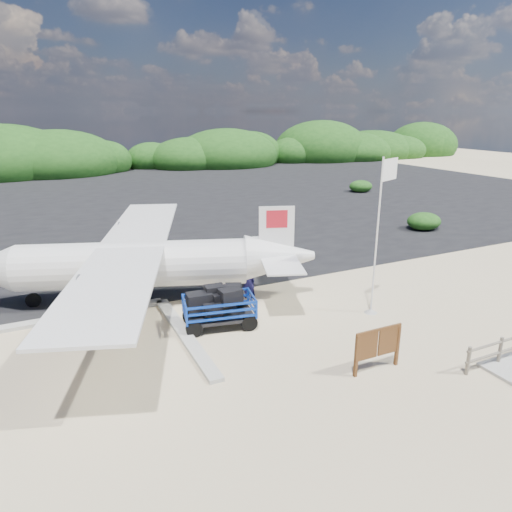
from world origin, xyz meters
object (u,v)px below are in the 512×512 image
at_px(flagpole, 371,313).
at_px(crew_b, 247,280).
at_px(baggage_cart, 220,327).
at_px(signboard, 376,370).
at_px(aircraft_large, 325,210).
at_px(crew_a, 248,282).

distance_m(flagpole, crew_b, 5.64).
bearing_deg(baggage_cart, signboard, -45.31).
height_order(signboard, crew_b, crew_b).
height_order(flagpole, signboard, flagpole).
xyz_separation_m(flagpole, aircraft_large, (10.23, 18.77, 0.00)).
relative_size(baggage_cart, aircraft_large, 0.17).
relative_size(flagpole, aircraft_large, 0.36).
relative_size(baggage_cart, crew_b, 1.92).
bearing_deg(signboard, baggage_cart, 124.06).
bearing_deg(aircraft_large, baggage_cart, 65.49).
bearing_deg(flagpole, aircraft_large, 61.40).
relative_size(flagpole, crew_a, 4.24).
height_order(crew_a, crew_b, crew_b).
height_order(crew_b, aircraft_large, aircraft_large).
bearing_deg(crew_a, crew_b, -85.17).
distance_m(signboard, crew_b, 7.75).
bearing_deg(aircraft_large, crew_b, 65.53).
xyz_separation_m(flagpole, signboard, (-2.78, -3.70, 0.00)).
height_order(baggage_cart, crew_a, crew_a).
height_order(baggage_cart, crew_b, crew_b).
xyz_separation_m(crew_a, aircraft_large, (14.25, 15.06, -0.77)).
bearing_deg(crew_a, flagpole, 154.33).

